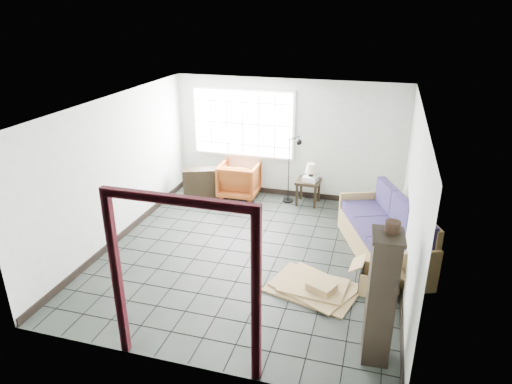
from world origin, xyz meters
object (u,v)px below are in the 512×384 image
(futon_sofa, at_px, (387,235))
(tall_shelf, at_px, (381,297))
(armchair, at_px, (240,178))
(side_table, at_px, (308,184))

(futon_sofa, height_order, tall_shelf, tall_shelf)
(armchair, height_order, side_table, armchair)
(futon_sofa, relative_size, side_table, 4.60)
(side_table, relative_size, tall_shelf, 0.32)
(armchair, distance_m, side_table, 1.55)
(futon_sofa, xyz_separation_m, tall_shelf, (-0.07, -2.56, 0.48))
(side_table, bearing_deg, armchair, 180.00)
(side_table, bearing_deg, futon_sofa, -47.17)
(armchair, xyz_separation_m, side_table, (1.55, -0.00, 0.02))
(futon_sofa, distance_m, side_table, 2.45)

